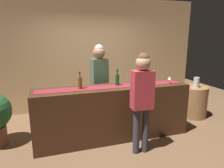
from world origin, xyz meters
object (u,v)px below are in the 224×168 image
wine_bottle_amber (80,83)px  bartender (99,77)px  wine_glass_near_customer (149,78)px  wine_glass_mid_counter (170,78)px  vase_on_side_table (196,82)px  wine_bottle_green (117,80)px  round_side_table (192,101)px  customer_sipping (142,94)px

wine_bottle_amber → bartender: bearing=48.9°
bartender → wine_glass_near_customer: bearing=139.4°
wine_glass_near_customer → wine_glass_mid_counter: bearing=-26.4°
wine_glass_mid_counter → vase_on_side_table: (1.07, 0.48, -0.26)m
wine_bottle_amber → bartender: size_ratio=0.17×
wine_glass_near_customer → wine_glass_mid_counter: (0.36, -0.18, 0.00)m
wine_bottle_green → round_side_table: (2.09, 0.40, -0.75)m
wine_bottle_green → vase_on_side_table: 2.13m
wine_glass_mid_counter → bartender: size_ratio=0.08×
wine_glass_near_customer → customer_sipping: bearing=-124.8°
bartender → vase_on_side_table: (2.30, -0.20, -0.23)m
wine_glass_mid_counter → bartender: bearing=150.8°
vase_on_side_table → wine_glass_near_customer: bearing=-167.8°
wine_bottle_amber → wine_glass_near_customer: bearing=2.3°
wine_glass_mid_counter → vase_on_side_table: 1.20m
wine_bottle_amber → wine_bottle_green: (0.70, 0.04, 0.00)m
wine_glass_mid_counter → customer_sipping: 1.00m
customer_sipping → round_side_table: size_ratio=2.25×
wine_glass_near_customer → wine_glass_mid_counter: 0.40m
wine_bottle_amber → vase_on_side_table: wine_bottle_amber is taller
wine_bottle_green → vase_on_side_table: bearing=8.8°
wine_glass_near_customer → wine_glass_mid_counter: same height
round_side_table → vase_on_side_table: size_ratio=3.08×
wine_bottle_green → vase_on_side_table: size_ratio=1.26×
customer_sipping → vase_on_side_table: (1.91, 1.01, -0.16)m
wine_bottle_amber → wine_glass_near_customer: wine_bottle_amber is taller
wine_bottle_green → wine_glass_mid_counter: size_ratio=2.10×
wine_bottle_amber → vase_on_side_table: bearing=7.4°
wine_glass_near_customer → bartender: bearing=149.7°
wine_bottle_amber → round_side_table: bearing=9.0°
wine_bottle_amber → customer_sipping: customer_sipping is taller
wine_glass_near_customer → round_side_table: bearing=15.1°
wine_glass_mid_counter → customer_sipping: size_ratio=0.09×
wine_bottle_amber → bartender: (0.49, 0.56, -0.03)m
wine_bottle_green → vase_on_side_table: (2.09, 0.32, -0.26)m
vase_on_side_table → wine_bottle_amber: bearing=-172.6°
wine_bottle_amber → wine_glass_mid_counter: wine_bottle_amber is taller
wine_bottle_amber → vase_on_side_table: size_ratio=1.26×
wine_bottle_green → customer_sipping: customer_sipping is taller
wine_glass_mid_counter → bartender: (-1.23, 0.69, -0.02)m
wine_glass_near_customer → customer_sipping: customer_sipping is taller
wine_glass_mid_counter → round_side_table: wine_glass_mid_counter is taller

